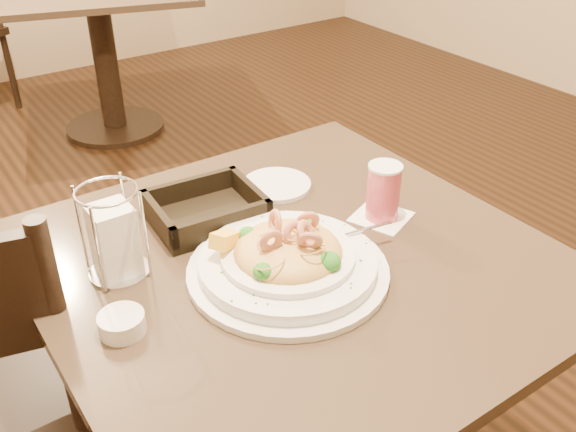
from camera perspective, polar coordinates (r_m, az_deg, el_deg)
main_table at (r=1.35m, az=0.50°, el=-11.97°), size 0.90×0.90×0.76m
background_table at (r=3.48m, az=-16.23°, el=15.19°), size 1.12×1.12×0.76m
pasta_bowl at (r=1.13m, az=-0.02°, el=-3.84°), size 0.40×0.36×0.12m
drink_glass at (r=1.29m, az=8.47°, el=2.09°), size 0.14×0.14×0.12m
bread_basket at (r=1.30m, az=-7.27°, el=0.39°), size 0.23×0.19×0.06m
napkin_caddy at (r=1.15m, az=-15.20°, el=-1.94°), size 0.11×0.11×0.17m
side_plate at (r=1.42m, az=-1.03°, el=2.80°), size 0.19×0.19×0.01m
butter_ramekin at (r=1.06m, az=-14.55°, el=-9.24°), size 0.07×0.07×0.03m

